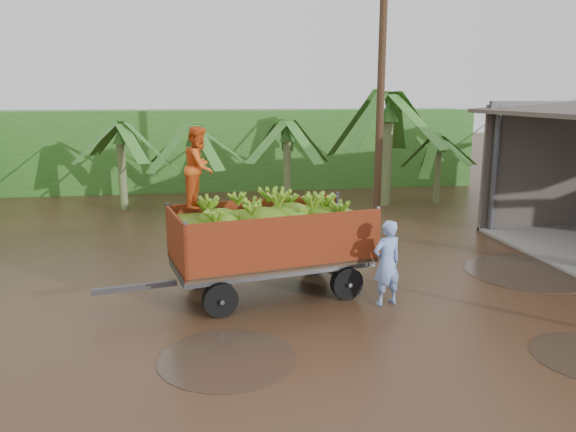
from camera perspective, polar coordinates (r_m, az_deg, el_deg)
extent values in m
plane|color=black|center=(12.04, 10.39, -8.93)|extent=(100.00, 100.00, 0.00)
cube|color=#2D661E|center=(26.75, -5.05, 6.84)|extent=(22.00, 3.00, 3.60)
cube|color=#47474C|center=(11.79, -15.29, -7.00)|extent=(1.66, 0.46, 0.11)
imported|color=#D75219|center=(12.00, -9.00, 4.91)|extent=(0.87, 0.99, 1.72)
imported|color=#7DA0E4|center=(11.82, 10.01, -4.70)|extent=(0.76, 0.61, 1.80)
cylinder|color=#47301E|center=(18.10, 9.40, 12.32)|extent=(0.24, 0.24, 8.76)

